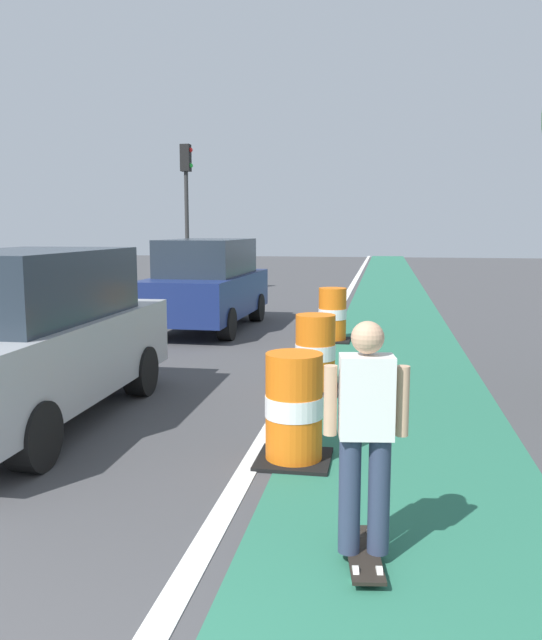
# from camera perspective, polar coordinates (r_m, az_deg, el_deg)

# --- Properties ---
(bike_lane_strip) EXTENTS (2.50, 80.00, 0.01)m
(bike_lane_strip) POSITION_cam_1_polar(r_m,az_deg,el_deg) (14.06, 10.85, -1.40)
(bike_lane_strip) COLOR #286B51
(bike_lane_strip) RESTS_ON ground
(lane_divider_stripe) EXTENTS (0.20, 80.00, 0.01)m
(lane_divider_stripe) POSITION_cam_1_polar(r_m,az_deg,el_deg) (14.11, 4.75, -1.24)
(lane_divider_stripe) COLOR silver
(lane_divider_stripe) RESTS_ON ground
(skateboarder_on_lane) EXTENTS (0.57, 0.82, 1.69)m
(skateboarder_on_lane) POSITION_cam_1_polar(r_m,az_deg,el_deg) (4.46, 8.33, -10.01)
(skateboarder_on_lane) COLOR black
(skateboarder_on_lane) RESTS_ON ground
(parked_suv_nearest) EXTENTS (1.96, 4.62, 2.04)m
(parked_suv_nearest) POSITION_cam_1_polar(r_m,az_deg,el_deg) (8.06, -20.59, -1.38)
(parked_suv_nearest) COLOR #9EA0A5
(parked_suv_nearest) RESTS_ON ground
(parked_suv_second) EXTENTS (2.00, 4.64, 2.04)m
(parked_suv_second) POSITION_cam_1_polar(r_m,az_deg,el_deg) (14.79, -5.59, 3.20)
(parked_suv_second) COLOR navy
(parked_suv_second) RESTS_ON ground
(traffic_barrel_front) EXTENTS (0.73, 0.73, 1.09)m
(traffic_barrel_front) POSITION_cam_1_polar(r_m,az_deg,el_deg) (6.40, 2.04, -7.86)
(traffic_barrel_front) COLOR orange
(traffic_barrel_front) RESTS_ON ground
(traffic_barrel_mid) EXTENTS (0.73, 0.73, 1.09)m
(traffic_barrel_mid) POSITION_cam_1_polar(r_m,az_deg,el_deg) (9.16, 3.92, -2.99)
(traffic_barrel_mid) COLOR orange
(traffic_barrel_mid) RESTS_ON ground
(traffic_barrel_back) EXTENTS (0.73, 0.73, 1.09)m
(traffic_barrel_back) POSITION_cam_1_polar(r_m,az_deg,el_deg) (13.19, 5.43, 0.41)
(traffic_barrel_back) COLOR orange
(traffic_barrel_back) RESTS_ON ground
(traffic_light_corner) EXTENTS (0.41, 0.32, 5.10)m
(traffic_light_corner) POSITION_cam_1_polar(r_m,az_deg,el_deg) (22.74, -7.45, 11.10)
(traffic_light_corner) COLOR #2D2D2D
(traffic_light_corner) RESTS_ON ground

